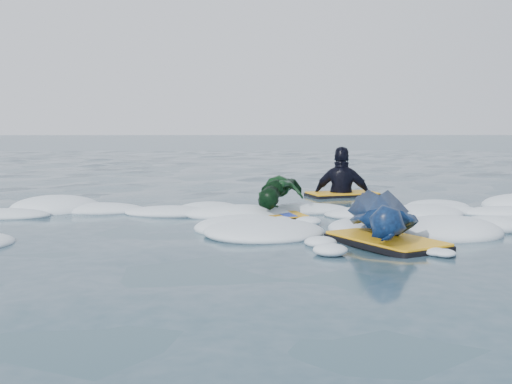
% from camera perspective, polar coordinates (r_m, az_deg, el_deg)
% --- Properties ---
extents(ground, '(120.00, 120.00, 0.00)m').
position_cam_1_polar(ground, '(6.84, 1.53, -3.87)').
color(ground, '#1C3145').
rests_on(ground, ground).
extents(foam_band, '(12.00, 3.10, 0.30)m').
position_cam_1_polar(foam_band, '(7.86, 1.19, -2.57)').
color(foam_band, white).
rests_on(foam_band, ground).
extents(prone_woman_unit, '(1.16, 1.88, 0.47)m').
position_cam_1_polar(prone_woman_unit, '(6.52, 11.13, -2.30)').
color(prone_woman_unit, black).
rests_on(prone_woman_unit, ground).
extents(prone_child_unit, '(0.93, 1.41, 0.51)m').
position_cam_1_polar(prone_child_unit, '(8.27, 2.17, -0.31)').
color(prone_child_unit, black).
rests_on(prone_child_unit, ground).
extents(waiting_rider_unit, '(1.24, 0.90, 1.67)m').
position_cam_1_polar(waiting_rider_unit, '(10.41, 7.66, -0.55)').
color(waiting_rider_unit, black).
rests_on(waiting_rider_unit, ground).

